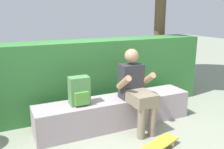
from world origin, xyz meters
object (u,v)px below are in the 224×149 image
at_px(skateboard_near_person, 155,147).
at_px(bench_main, 115,112).
at_px(person_skater, 136,87).
at_px(backpack_on_bench, 79,91).

bearing_deg(skateboard_near_person, bench_main, 96.42).
relative_size(person_skater, skateboard_near_person, 1.45).
distance_m(bench_main, person_skater, 0.52).
xyz_separation_m(bench_main, skateboard_near_person, (0.10, -0.92, -0.14)).
xyz_separation_m(bench_main, person_skater, (0.23, -0.22, 0.42)).
bearing_deg(backpack_on_bench, person_skater, -14.52).
distance_m(person_skater, skateboard_near_person, 0.91).
relative_size(skateboard_near_person, backpack_on_bench, 2.05).
relative_size(bench_main, backpack_on_bench, 6.10).
xyz_separation_m(skateboard_near_person, backpack_on_bench, (-0.67, 0.91, 0.56)).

